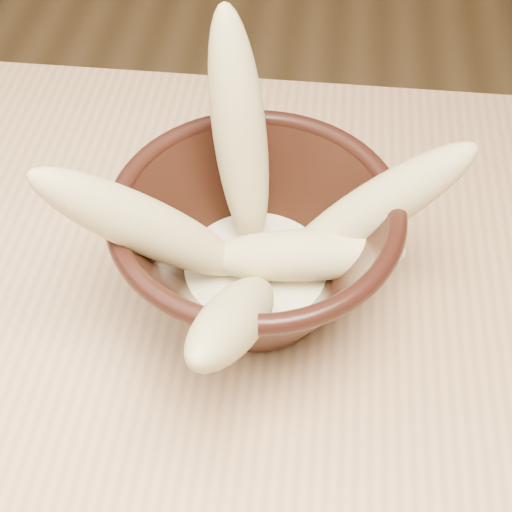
{
  "coord_description": "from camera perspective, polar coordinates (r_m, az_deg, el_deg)",
  "views": [
    {
      "loc": [
        0.03,
        -0.28,
        1.24
      ],
      "look_at": [
        -0.01,
        0.08,
        0.81
      ],
      "focal_mm": 50.0,
      "sensor_mm": 36.0,
      "label": 1
    }
  ],
  "objects": [
    {
      "name": "banana_right",
      "position": [
        0.55,
        9.37,
        3.7
      ],
      "size": [
        0.17,
        0.08,
        0.15
      ],
      "primitive_type": "ellipsoid",
      "rotation": [
        0.87,
        0.0,
        1.8
      ],
      "color": "#D5C17E",
      "rests_on": "bowl"
    },
    {
      "name": "banana_front",
      "position": [
        0.48,
        -1.7,
        -5.01
      ],
      "size": [
        0.07,
        0.18,
        0.15
      ],
      "primitive_type": "ellipsoid",
      "rotation": [
        0.9,
        0.0,
        -0.16
      ],
      "color": "#D5C17E",
      "rests_on": "bowl"
    },
    {
      "name": "banana_across",
      "position": [
        0.55,
        3.8,
        0.07
      ],
      "size": [
        0.16,
        0.06,
        0.05
      ],
      "primitive_type": "ellipsoid",
      "rotation": [
        1.5,
        0.0,
        1.66
      ],
      "color": "#D5C17E",
      "rests_on": "bowl"
    },
    {
      "name": "bowl",
      "position": [
        0.56,
        0.0,
        0.68
      ],
      "size": [
        0.22,
        0.22,
        0.12
      ],
      "rotation": [
        0.0,
        0.0,
        -0.37
      ],
      "color": "black",
      "rests_on": "table"
    },
    {
      "name": "banana_left",
      "position": [
        0.52,
        -8.59,
        2.28
      ],
      "size": [
        0.17,
        0.1,
        0.17
      ],
      "primitive_type": "ellipsoid",
      "rotation": [
        0.76,
        0.0,
        -1.16
      ],
      "color": "#D5C17E",
      "rests_on": "bowl"
    },
    {
      "name": "table",
      "position": [
        0.64,
        0.02,
        -14.02
      ],
      "size": [
        1.2,
        0.8,
        0.75
      ],
      "color": "tan",
      "rests_on": "ground"
    },
    {
      "name": "milk_puddle",
      "position": [
        0.58,
        0.0,
        -1.23
      ],
      "size": [
        0.13,
        0.13,
        0.02
      ],
      "primitive_type": "cylinder",
      "color": "#F3E9C3",
      "rests_on": "bowl"
    },
    {
      "name": "banana_upright",
      "position": [
        0.55,
        -1.31,
        9.7
      ],
      "size": [
        0.08,
        0.11,
        0.2
      ],
      "primitive_type": "ellipsoid",
      "rotation": [
        0.32,
        0.0,
        3.58
      ],
      "color": "#D5C17E",
      "rests_on": "bowl"
    }
  ]
}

